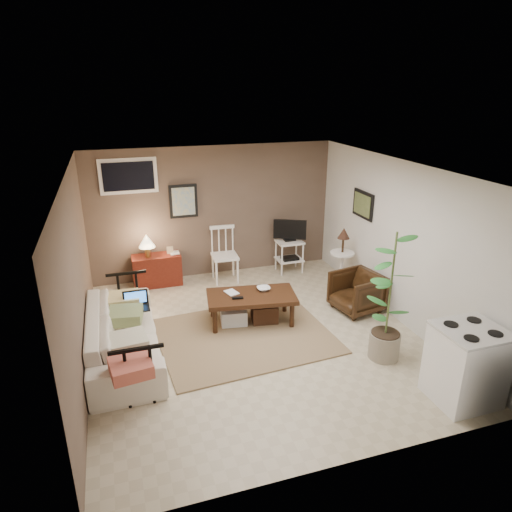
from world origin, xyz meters
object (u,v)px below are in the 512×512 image
object	(u,v)px
coffee_table	(251,306)
stove	(466,365)
tv_stand	(290,245)
sofa	(122,327)
side_table	(342,251)
potted_plant	(390,293)
red_console	(156,267)
spindle_chair	(225,256)
armchair	(357,290)

from	to	relation	value
coffee_table	stove	xyz separation A→B (m)	(1.78, -2.44, 0.18)
tv_stand	sofa	bearing A→B (deg)	-146.96
side_table	potted_plant	world-z (taller)	potted_plant
red_console	potted_plant	size ratio (longest dim) A/B	0.55
potted_plant	spindle_chair	bearing A→B (deg)	114.00
sofa	red_console	world-z (taller)	red_console
coffee_table	side_table	world-z (taller)	side_table
side_table	tv_stand	bearing A→B (deg)	121.15
spindle_chair	armchair	distance (m)	2.48
sofa	armchair	distance (m)	3.59
spindle_chair	tv_stand	xyz separation A→B (m)	(1.28, 0.02, 0.08)
spindle_chair	tv_stand	distance (m)	1.28
red_console	potted_plant	bearing A→B (deg)	-51.47
coffee_table	spindle_chair	xyz separation A→B (m)	(0.02, 1.69, 0.19)
sofa	stove	bearing A→B (deg)	-119.87
side_table	armchair	world-z (taller)	side_table
sofa	spindle_chair	world-z (taller)	spindle_chair
coffee_table	armchair	distance (m)	1.72
sofa	potted_plant	bearing A→B (deg)	-108.25
side_table	stove	xyz separation A→B (m)	(-0.11, -3.17, -0.23)
sofa	red_console	xyz separation A→B (m)	(0.66, 2.19, -0.10)
armchair	red_console	bearing A→B (deg)	-134.92
sofa	tv_stand	distance (m)	3.77
sofa	side_table	size ratio (longest dim) A/B	2.01
coffee_table	red_console	bearing A→B (deg)	123.00
side_table	sofa	bearing A→B (deg)	-163.95
spindle_chair	side_table	size ratio (longest dim) A/B	0.90
side_table	potted_plant	xyz separation A→B (m)	(-0.48, -2.16, 0.26)
tv_stand	stove	bearing A→B (deg)	-83.36
coffee_table	stove	bearing A→B (deg)	-53.86
red_console	side_table	distance (m)	3.30
red_console	tv_stand	distance (m)	2.51
spindle_chair	coffee_table	bearing A→B (deg)	-90.69
spindle_chair	potted_plant	distance (m)	3.44
side_table	potted_plant	size ratio (longest dim) A/B	0.63
side_table	armchair	bearing A→B (deg)	-101.26
potted_plant	red_console	bearing A→B (deg)	128.53
tv_stand	spindle_chair	bearing A→B (deg)	-178.88
armchair	stove	bearing A→B (deg)	-9.43
sofa	potted_plant	world-z (taller)	potted_plant
coffee_table	tv_stand	size ratio (longest dim) A/B	1.36
tv_stand	armchair	xyz separation A→B (m)	(0.42, -1.83, -0.20)
coffee_table	sofa	distance (m)	1.90
tv_stand	potted_plant	world-z (taller)	potted_plant
tv_stand	armchair	world-z (taller)	tv_stand
tv_stand	side_table	world-z (taller)	side_table
coffee_table	red_console	xyz separation A→B (m)	(-1.20, 1.85, 0.06)
coffee_table	potted_plant	bearing A→B (deg)	-45.37
red_console	tv_stand	xyz separation A→B (m)	(2.50, -0.14, 0.21)
coffee_table	potted_plant	distance (m)	2.11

